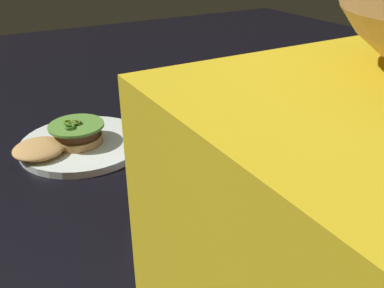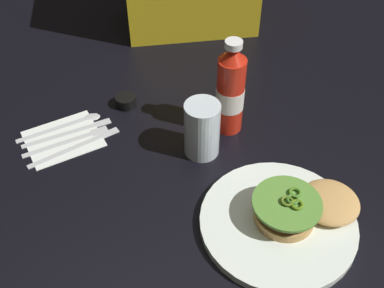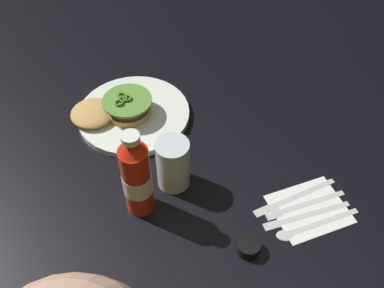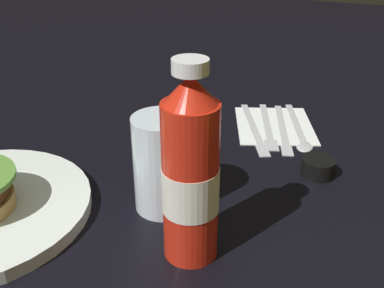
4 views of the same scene
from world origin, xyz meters
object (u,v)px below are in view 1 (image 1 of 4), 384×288
water_glass (164,150)px  condiment_cup (277,191)px  burger_sandwich (64,139)px  ketchup_bottle (144,155)px  fork_utensil (289,157)px  spoon_utensil (309,167)px  dinner_plate (83,144)px  steak_knife (298,162)px  butter_knife (278,155)px  napkin (298,157)px

water_glass → condiment_cup: (-0.15, 0.17, -0.05)m
burger_sandwich → ketchup_bottle: size_ratio=0.93×
fork_utensil → spoon_utensil: bearing=98.6°
dinner_plate → steak_knife: dinner_plate is taller
dinner_plate → steak_knife: size_ratio=1.47×
burger_sandwich → butter_knife: (-0.41, 0.26, -0.03)m
spoon_utensil → burger_sandwich: bearing=-37.4°
dinner_plate → spoon_utensil: dinner_plate is taller
dinner_plate → water_glass: water_glass is taller
condiment_cup → steak_knife: (-0.12, -0.07, -0.01)m
ketchup_bottle → butter_knife: bearing=-178.0°
napkin → steak_knife: size_ratio=0.79×
butter_knife → spoon_utensil: same height
ketchup_bottle → water_glass: ketchup_bottle is taller
dinner_plate → condiment_cup: 0.46m
steak_knife → spoon_utensil: same height
ketchup_bottle → water_glass: bearing=-137.3°
napkin → ketchup_bottle: bearing=-2.2°
fork_utensil → condiment_cup: bearing=40.0°
dinner_plate → ketchup_bottle: 0.29m
burger_sandwich → condiment_cup: burger_sandwich is taller
butter_knife → burger_sandwich: bearing=-32.2°
butter_knife → steak_knife: size_ratio=1.00×
burger_sandwich → napkin: bearing=147.6°
burger_sandwich → condiment_cup: bearing=128.7°
burger_sandwich → fork_utensil: (-0.42, 0.28, -0.03)m
condiment_cup → spoon_utensil: bearing=-159.6°
burger_sandwich → ketchup_bottle: (-0.08, 0.27, 0.06)m
dinner_plate → ketchup_bottle: (-0.04, 0.28, 0.09)m
dinner_plate → fork_utensil: 0.47m
water_glass → steak_knife: size_ratio=0.64×
water_glass → dinner_plate: bearing=-63.3°
fork_utensil → steak_knife: size_ratio=0.95×
burger_sandwich → water_glass: 0.25m
ketchup_bottle → steak_knife: ketchup_bottle is taller
condiment_cup → fork_utensil: (-0.12, -0.10, -0.01)m
steak_knife → napkin: bearing=-135.7°
fork_utensil → steak_knife: same height
spoon_utensil → condiment_cup: bearing=20.4°
condiment_cup → napkin: size_ratio=0.31×
dinner_plate → water_glass: 0.24m
burger_sandwich → butter_knife: 0.48m
condiment_cup → spoon_utensil: size_ratio=0.26×
burger_sandwich → dinner_plate: bearing=-168.8°
butter_knife → spoon_utensil: size_ratio=1.06×
steak_knife → spoon_utensil: size_ratio=1.06×
fork_utensil → spoon_utensil: same height
burger_sandwich → condiment_cup: (-0.30, 0.38, -0.02)m
dinner_plate → burger_sandwich: burger_sandwich is taller
burger_sandwich → water_glass: water_glass is taller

